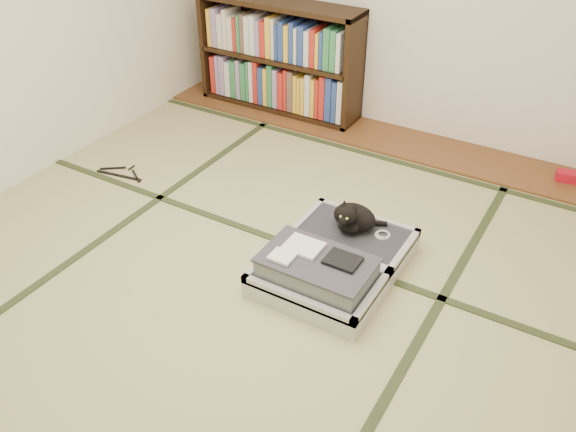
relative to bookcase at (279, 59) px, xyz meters
The scene contains 10 objects.
floor 2.37m from the bookcase, 62.98° to the right, with size 4.50×4.50×0.00m, color tan.
wood_strip 1.15m from the bookcase, ahead, with size 4.00×0.50×0.02m, color brown.
red_item 2.44m from the bookcase, ahead, with size 0.15×0.09×0.07m, color #B30E20.
room_shell 2.53m from the bookcase, 62.98° to the right, with size 4.50×4.50×4.50m.
tatami_borders 1.95m from the bookcase, 56.18° to the right, with size 4.00×4.50×0.01m.
bookcase is the anchor object (origin of this frame).
suitcase 2.33m from the bookcase, 51.29° to the right, with size 0.68×0.91×0.27m.
cat 2.08m from the bookcase, 46.57° to the right, with size 0.30×0.31×0.24m.
cable_coil 2.19m from the bookcase, 42.40° to the right, with size 0.09×0.09×0.02m.
hanger 1.67m from the bookcase, 104.15° to the right, with size 0.38×0.20×0.01m.
Camera 1 is at (1.54, -2.17, 2.26)m, focal length 38.00 mm.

